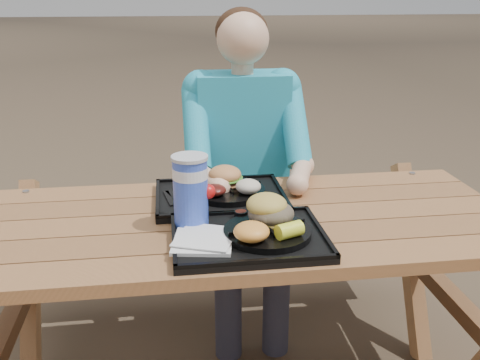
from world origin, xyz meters
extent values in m
cube|color=black|center=(0.00, -0.18, 0.76)|extent=(0.45, 0.35, 0.02)
cube|color=black|center=(-0.05, 0.15, 0.76)|extent=(0.45, 0.35, 0.02)
cylinder|color=black|center=(0.06, -0.18, 0.78)|extent=(0.26, 0.26, 0.02)
cylinder|color=black|center=(-0.02, 0.16, 0.78)|extent=(0.26, 0.26, 0.02)
cube|color=silver|center=(-0.14, -0.21, 0.78)|extent=(0.19, 0.19, 0.02)
cylinder|color=blue|center=(-0.16, -0.08, 0.88)|extent=(0.10, 0.10, 0.21)
cylinder|color=black|center=(0.00, -0.06, 0.78)|extent=(0.04, 0.04, 0.03)
cylinder|color=#FFF91C|center=(0.06, -0.06, 0.78)|extent=(0.04, 0.04, 0.03)
ellipsoid|color=#F5A540|center=(0.00, -0.25, 0.82)|extent=(0.10, 0.10, 0.05)
cube|color=black|center=(-0.21, 0.15, 0.77)|extent=(0.07, 0.14, 0.01)
ellipsoid|color=#4D130F|center=(-0.07, 0.11, 0.81)|extent=(0.08, 0.08, 0.04)
ellipsoid|color=beige|center=(0.04, 0.11, 0.81)|extent=(0.09, 0.09, 0.05)
camera|label=1|loc=(-0.22, -1.59, 1.46)|focal=40.00mm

